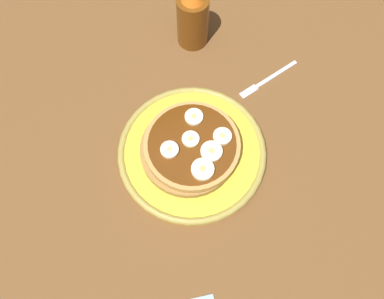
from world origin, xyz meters
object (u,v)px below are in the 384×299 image
(pancake_stack, at_px, (190,148))
(banana_slice_0, at_px, (193,139))
(banana_slice_2, at_px, (194,117))
(syrup_bottle, at_px, (193,17))
(banana_slice_4, at_px, (169,148))
(fork, at_px, (266,81))
(banana_slice_1, at_px, (222,137))
(plate, at_px, (192,152))
(banana_slice_5, at_px, (201,170))
(banana_slice_3, at_px, (211,152))

(pancake_stack, xyz_separation_m, banana_slice_0, (0.01, -0.01, 0.02))
(banana_slice_2, relative_size, syrup_bottle, 0.22)
(syrup_bottle, bearing_deg, pancake_stack, 159.31)
(pancake_stack, height_order, banana_slice_2, banana_slice_2)
(banana_slice_4, height_order, fork, banana_slice_4)
(banana_slice_1, distance_m, syrup_bottle, 0.24)
(pancake_stack, distance_m, banana_slice_2, 0.05)
(plate, xyz_separation_m, banana_slice_5, (-0.05, 0.00, 0.04))
(banana_slice_2, bearing_deg, banana_slice_3, -175.82)
(banana_slice_5, bearing_deg, banana_slice_2, -12.68)
(banana_slice_0, xyz_separation_m, banana_slice_4, (-0.00, 0.04, 0.00))
(pancake_stack, bearing_deg, fork, -62.93)
(banana_slice_1, xyz_separation_m, banana_slice_3, (-0.02, 0.03, 0.00))
(banana_slice_0, height_order, banana_slice_4, banana_slice_4)
(pancake_stack, relative_size, banana_slice_4, 5.66)
(plate, distance_m, pancake_stack, 0.02)
(banana_slice_2, xyz_separation_m, syrup_bottle, (0.19, -0.06, 0.01))
(banana_slice_0, bearing_deg, banana_slice_5, 174.66)
(fork, xyz_separation_m, syrup_bottle, (0.14, 0.09, 0.06))
(banana_slice_5, height_order, syrup_bottle, syrup_bottle)
(banana_slice_1, bearing_deg, pancake_stack, 82.34)
(banana_slice_0, distance_m, banana_slice_4, 0.04)
(fork, bearing_deg, banana_slice_0, 116.29)
(banana_slice_4, bearing_deg, banana_slice_3, -115.56)
(banana_slice_3, distance_m, fork, 0.20)
(plate, bearing_deg, banana_slice_5, 177.68)
(pancake_stack, relative_size, fork, 1.28)
(plate, bearing_deg, syrup_bottle, -20.04)
(banana_slice_5, relative_size, syrup_bottle, 0.26)
(banana_slice_1, distance_m, banana_slice_5, 0.07)
(plate, bearing_deg, banana_slice_0, -26.12)
(pancake_stack, height_order, fork, pancake_stack)
(banana_slice_2, distance_m, banana_slice_4, 0.07)
(banana_slice_1, bearing_deg, banana_slice_2, 32.31)
(banana_slice_1, bearing_deg, syrup_bottle, -8.28)
(banana_slice_1, xyz_separation_m, banana_slice_5, (-0.04, 0.05, 0.00))
(plate, relative_size, banana_slice_0, 8.78)
(plate, bearing_deg, pancake_stack, 79.56)
(banana_slice_3, relative_size, syrup_bottle, 0.25)
(banana_slice_2, height_order, syrup_bottle, syrup_bottle)
(syrup_bottle, bearing_deg, plate, 159.96)
(banana_slice_1, xyz_separation_m, banana_slice_4, (0.01, 0.09, -0.00))
(banana_slice_0, height_order, fork, banana_slice_0)
(banana_slice_2, relative_size, banana_slice_5, 0.84)
(banana_slice_3, relative_size, banana_slice_4, 1.20)
(banana_slice_3, height_order, banana_slice_4, same)
(pancake_stack, bearing_deg, banana_slice_0, -44.86)
(pancake_stack, xyz_separation_m, syrup_bottle, (0.23, -0.09, 0.03))
(banana_slice_1, xyz_separation_m, banana_slice_2, (0.05, 0.03, -0.00))
(pancake_stack, bearing_deg, banana_slice_3, -134.58)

